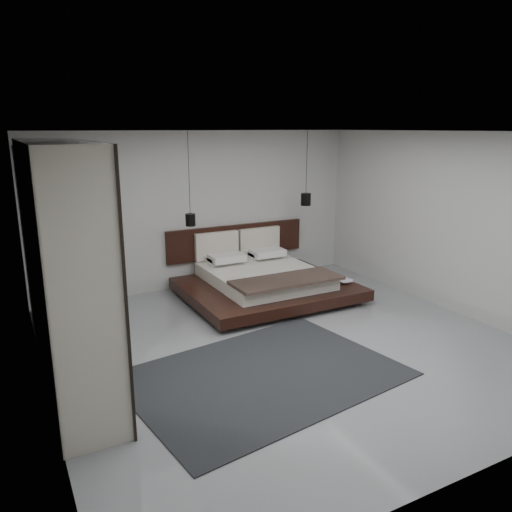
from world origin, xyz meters
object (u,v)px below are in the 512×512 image
pendant_left (190,219)px  wardrobe (65,270)px  pendant_right (306,199)px  rug (264,375)px  bed (263,280)px  lattice_screen (26,238)px

pendant_left → wardrobe: pendant_left is taller
pendant_right → rug: bearing=-130.1°
bed → rug: (-1.38, -2.55, -0.28)m
bed → pendant_right: size_ratio=2.04×
pendant_right → wardrobe: bearing=-154.3°
wardrobe → pendant_left: bearing=44.1°
lattice_screen → pendant_right: size_ratio=1.92×
bed → pendant_right: 1.76m
bed → pendant_right: pendant_right is taller
lattice_screen → bed: bearing=-8.5°
pendant_left → bed: bearing=-20.9°
wardrobe → bed: bearing=27.3°
pendant_right → wardrobe: 5.01m
pendant_left → pendant_right: 2.28m
pendant_right → lattice_screen: bearing=178.7°
lattice_screen → pendant_left: (2.49, -0.11, 0.08)m
pendant_right → rug: size_ratio=0.44×
lattice_screen → pendant_left: bearing=-2.5°
lattice_screen → wardrobe: wardrobe is taller
pendant_left → lattice_screen: bearing=177.5°
lattice_screen → pendant_left: 2.50m
rug → pendant_left: bearing=85.3°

